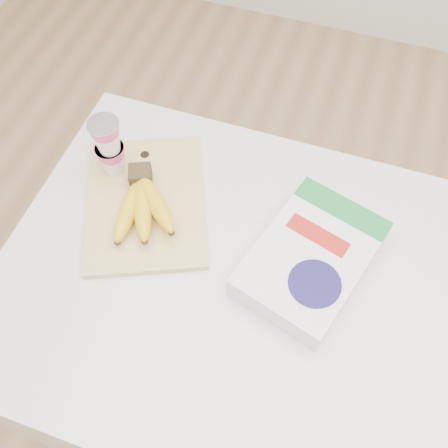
% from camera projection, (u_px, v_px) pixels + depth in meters
% --- Properties ---
extents(room, '(4.00, 4.00, 4.00)m').
position_uv_depth(room, '(327.00, 108.00, 0.56)').
color(room, tan).
rests_on(room, ground).
extents(table, '(1.14, 0.76, 0.86)m').
position_uv_depth(table, '(267.00, 356.00, 1.34)').
color(table, silver).
rests_on(table, ground).
extents(cutting_board, '(0.37, 0.41, 0.02)m').
position_uv_depth(cutting_board, '(146.00, 202.00, 1.07)').
color(cutting_board, '#E4C17D').
rests_on(cutting_board, table).
extents(bananas, '(0.17, 0.20, 0.06)m').
position_uv_depth(bananas, '(142.00, 204.00, 1.03)').
color(bananas, '#382816').
rests_on(bananas, cutting_board).
extents(yogurt_stack, '(0.07, 0.07, 0.15)m').
position_uv_depth(yogurt_stack, '(109.00, 146.00, 1.04)').
color(yogurt_stack, white).
rests_on(yogurt_stack, cutting_board).
extents(cereal_box, '(0.27, 0.34, 0.07)m').
position_uv_depth(cereal_box, '(311.00, 259.00, 0.98)').
color(cereal_box, white).
rests_on(cereal_box, table).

